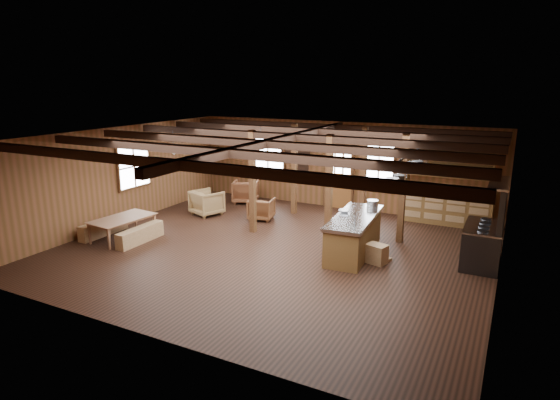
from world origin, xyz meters
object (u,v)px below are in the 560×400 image
Objects in this scene: commercial_range at (485,238)px; armchair_a at (246,192)px; armchair_c at (207,203)px; armchair_b at (261,209)px; kitchen_island at (354,235)px; dining_table at (124,229)px.

commercial_range reaches higher than armchair_a.
armchair_c is at bearing 59.86° from armchair_a.
armchair_c is at bearing 176.34° from commercial_range.
armchair_c is at bearing -2.34° from armchair_b.
kitchen_island reaches higher than armchair_b.
armchair_c is (-0.29, -1.83, 0.01)m from armchair_a.
dining_table is 4.81m from armchair_a.
dining_table is 2.96m from armchair_c.
dining_table is at bearing -167.08° from kitchen_island.
dining_table is (-8.55, -2.39, -0.34)m from commercial_range.
kitchen_island is 5.69m from armchair_a.
armchair_c is at bearing -5.84° from dining_table.
armchair_c reaches higher than dining_table.
commercial_range is at bearing 8.91° from kitchen_island.
armchair_c is (-1.75, -0.32, 0.06)m from armchair_b.
armchair_a is at bearing -79.22° from armchair_c.
armchair_b is (1.46, -1.52, -0.06)m from armchair_a.
armchair_a is at bearing 144.19° from kitchen_island.
kitchen_island is 5.96m from dining_table.
commercial_range is 6.29m from armchair_b.
commercial_range is at bearing 159.92° from armchair_b.
commercial_range is (2.85, 0.66, 0.15)m from kitchen_island.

